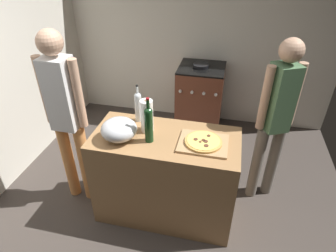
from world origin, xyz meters
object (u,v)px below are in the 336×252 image
wine_bottle_clear (149,123)px  mixing_bowl (119,129)px  stove (200,99)px  person_in_red (276,116)px  pizza (203,141)px  person_in_stripes (65,112)px  wine_bottle_dark (138,106)px  paper_towel_roll (147,116)px

wine_bottle_clear → mixing_bowl: bearing=-174.2°
stove → person_in_red: bearing=-53.5°
pizza → mixing_bowl: bearing=-173.9°
person_in_stripes → wine_bottle_clear: bearing=-6.3°
person_in_red → person_in_stripes: bearing=-166.4°
pizza → wine_bottle_clear: wine_bottle_clear is taller
pizza → stove: bearing=97.7°
pizza → stove: (-0.21, 1.57, -0.45)m
pizza → person_in_red: (0.59, 0.48, 0.03)m
mixing_bowl → stove: 1.79m
pizza → person_in_red: person_in_red is taller
wine_bottle_dark → wine_bottle_clear: wine_bottle_clear is taller
mixing_bowl → person_in_red: person_in_red is taller
person_in_stripes → person_in_red: person_in_stripes is taller
person_in_red → wine_bottle_dark: bearing=-168.7°
paper_towel_roll → wine_bottle_clear: wine_bottle_clear is taller
stove → wine_bottle_clear: bearing=-98.1°
paper_towel_roll → wine_bottle_clear: size_ratio=0.75×
wine_bottle_clear → person_in_stripes: 0.80m
wine_bottle_dark → wine_bottle_clear: 0.34m
mixing_bowl → stove: size_ratio=0.31×
mixing_bowl → person_in_stripes: size_ratio=0.17×
pizza → stove: size_ratio=0.31×
paper_towel_roll → wine_bottle_dark: (-0.12, 0.14, 0.01)m
stove → pizza: bearing=-82.3°
mixing_bowl → person_in_stripes: (-0.54, 0.11, 0.03)m
stove → paper_towel_roll: bearing=-101.1°
pizza → wine_bottle_clear: 0.47m
wine_bottle_clear → paper_towel_roll: bearing=111.7°
pizza → person_in_red: bearing=39.0°
mixing_bowl → wine_bottle_clear: size_ratio=0.75×
wine_bottle_dark → paper_towel_roll: bearing=-49.1°
person_in_stripes → person_in_red: (1.83, 0.44, -0.06)m
pizza → person_in_red: 0.77m
stove → person_in_red: 1.44m
mixing_bowl → stove: (0.48, 1.65, -0.51)m
paper_towel_roll → stove: paper_towel_roll is taller
paper_towel_roll → person_in_stripes: 0.74m
paper_towel_roll → person_in_stripes: bearing=-175.5°
pizza → person_in_stripes: 1.24m
wine_bottle_dark → wine_bottle_clear: bearing=-57.8°
stove → person_in_red: (0.81, -1.09, 0.48)m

